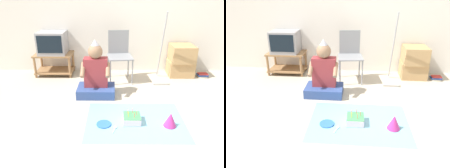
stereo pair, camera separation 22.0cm
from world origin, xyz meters
The scene contains 14 objects.
ground_plane centered at (0.00, 0.00, 0.00)m, with size 16.00×16.00×0.00m, color #BCB29E.
wall_back centered at (0.00, 2.13, 1.27)m, with size 6.40×0.06×2.55m.
tv_stand centered at (-1.50, 1.87, 0.25)m, with size 0.71×0.46×0.42m.
tv centered at (-1.50, 1.87, 0.62)m, with size 0.50×0.45×0.41m.
folding_chair centered at (-0.26, 1.63, 0.51)m, with size 0.47×0.49×0.88m.
cardboard_box_stack centered at (0.92, 1.83, 0.30)m, with size 0.46×0.47×0.59m.
dust_mop centered at (0.47, 1.49, 0.36)m, with size 0.28×0.46×1.23m.
book_pile centered at (1.33, 1.73, 0.04)m, with size 0.19×0.14×0.08m.
person_seated centered at (-0.63, 0.97, 0.29)m, with size 0.58×0.41×0.88m.
party_cloth centered at (-0.09, 0.20, 0.00)m, with size 1.24×0.92×0.01m.
birthday_cake centered at (-0.13, 0.17, 0.05)m, with size 0.22×0.22×0.16m.
party_hat_blue centered at (0.33, 0.09, 0.09)m, with size 0.16×0.16×0.17m.
paper_plate centered at (-0.48, 0.11, 0.01)m, with size 0.18×0.18×0.01m.
plastic_spoon_near centered at (-0.34, 0.03, 0.01)m, with size 0.06×0.14×0.01m.
Camera 2 is at (-0.14, -2.15, 1.54)m, focal length 35.00 mm.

